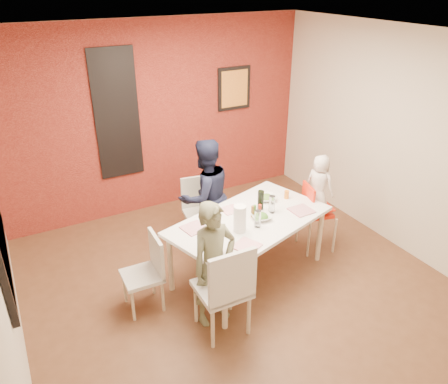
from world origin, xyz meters
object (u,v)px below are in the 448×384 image
toddler (319,184)px  paper_towel_roll (240,219)px  chair_far (198,206)px  high_chair (315,211)px  child_far (205,196)px  dining_table (250,224)px  child_near (214,265)px  chair_near (226,287)px  wine_bottle (261,202)px  chair_left (148,269)px

toddler → paper_towel_roll: toddler is taller
chair_far → high_chair: 1.49m
child_far → toddler: child_far is taller
high_chair → dining_table: bearing=108.8°
child_near → paper_towel_roll: child_near is taller
chair_far → chair_near: bearing=-97.6°
high_chair → child_far: bearing=74.8°
chair_far → wine_bottle: size_ratio=3.22×
chair_near → child_near: bearing=-89.3°
high_chair → paper_towel_roll: 1.31m
dining_table → paper_towel_roll: (-0.22, -0.16, 0.22)m
toddler → wine_bottle: size_ratio=2.80×
chair_left → paper_towel_roll: paper_towel_roll is taller
chair_far → child_near: 1.55m
high_chair → wine_bottle: wine_bottle is taller
chair_far → child_far: size_ratio=0.58×
dining_table → child_far: bearing=103.8°
chair_far → toddler: toddler is taller
chair_left → wine_bottle: bearing=93.4°
child_near → wine_bottle: (0.88, 0.55, 0.21)m
chair_left → wine_bottle: (1.38, 0.04, 0.41)m
dining_table → toddler: bearing=4.7°
paper_towel_roll → child_far: bearing=87.5°
high_chair → paper_towel_roll: paper_towel_roll is taller
chair_near → child_near: 0.27m
dining_table → high_chair: 1.03m
chair_far → wine_bottle: wine_bottle is taller
dining_table → wine_bottle: bearing=23.6°
high_chair → wine_bottle: 0.89m
dining_table → chair_far: size_ratio=2.34×
high_chair → wine_bottle: size_ratio=3.38×
dining_table → toddler: (1.03, 0.08, 0.22)m
high_chair → child_far: (-1.20, 0.66, 0.19)m
toddler → chair_left: bearing=71.4°
chair_far → wine_bottle: 1.05m
chair_near → paper_towel_roll: paper_towel_roll is taller
chair_near → child_far: size_ratio=0.70×
toddler → paper_towel_roll: bearing=81.3°
chair_left → child_near: size_ratio=0.63×
toddler → paper_towel_roll: size_ratio=2.49×
child_far → wine_bottle: bearing=111.7°
dining_table → child_near: bearing=-145.9°
toddler → high_chair: bearing=45.2°
chair_near → toddler: size_ratio=1.37×
dining_table → chair_left: chair_left is taller
child_far → paper_towel_roll: 0.93m
toddler → wine_bottle: bearing=70.3°
wine_bottle → paper_towel_roll: size_ratio=0.89×
wine_bottle → paper_towel_roll: 0.48m
child_far → paper_towel_roll: (-0.04, -0.91, 0.16)m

